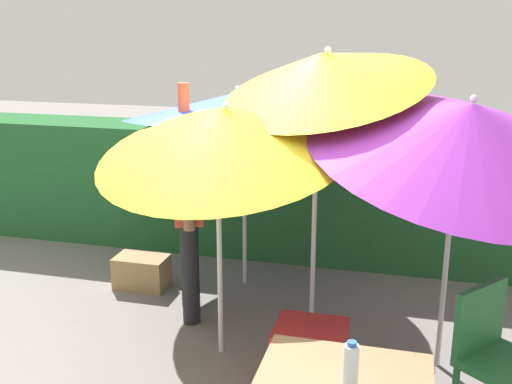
{
  "coord_description": "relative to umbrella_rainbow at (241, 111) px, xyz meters",
  "views": [
    {
      "loc": [
        1.12,
        -3.99,
        2.35
      ],
      "look_at": [
        0.0,
        0.3,
        1.1
      ],
      "focal_mm": 42.76,
      "sensor_mm": 36.0,
      "label": 1
    }
  ],
  "objects": [
    {
      "name": "bottle_water",
      "position": [
        1.26,
        -2.66,
        -0.7
      ],
      "size": [
        0.07,
        0.07,
        0.24
      ],
      "color": "silver",
      "rests_on": "folding_table"
    },
    {
      "name": "umbrella_orange",
      "position": [
        0.81,
        -0.71,
        0.41
      ],
      "size": [
        1.6,
        1.54,
        2.43
      ],
      "color": "silver",
      "rests_on": "ground_plane"
    },
    {
      "name": "cooler_box",
      "position": [
        0.89,
        -1.5,
        -1.38
      ],
      "size": [
        0.47,
        0.41,
        0.43
      ],
      "primitive_type": "cube",
      "color": "red",
      "rests_on": "ground_plane"
    },
    {
      "name": "hedge_row",
      "position": [
        0.33,
        0.86,
        -0.95
      ],
      "size": [
        8.0,
        0.7,
        1.29
      ],
      "primitive_type": "cube",
      "color": "#23602D",
      "rests_on": "ground_plane"
    },
    {
      "name": "umbrella_yellow",
      "position": [
        0.23,
        -1.24,
        0.05
      ],
      "size": [
        1.79,
        1.78,
        2.05
      ],
      "color": "silver",
      "rests_on": "ground_plane"
    },
    {
      "name": "person_vendor",
      "position": [
        -0.23,
        -0.73,
        -0.66
      ],
      "size": [
        0.34,
        0.54,
        1.88
      ],
      "color": "black",
      "rests_on": "ground_plane"
    },
    {
      "name": "chair_plastic",
      "position": [
        2.0,
        -1.69,
        -1.08
      ],
      "size": [
        0.62,
        0.62,
        0.89
      ],
      "color": "#236633",
      "rests_on": "ground_plane"
    },
    {
      "name": "ground_plane",
      "position": [
        0.33,
        -1.06,
        -1.59
      ],
      "size": [
        24.0,
        24.0,
        0.0
      ],
      "primitive_type": "plane",
      "color": "gray"
    },
    {
      "name": "crate_cardboard",
      "position": [
        -0.85,
        -0.34,
        -1.45
      ],
      "size": [
        0.47,
        0.29,
        0.29
      ],
      "primitive_type": "cube",
      "color": "#9E7A4C",
      "rests_on": "ground_plane"
    },
    {
      "name": "umbrella_rainbow",
      "position": [
        0.0,
        0.0,
        0.0
      ],
      "size": [
        2.04,
        2.04,
        1.99
      ],
      "color": "silver",
      "rests_on": "ground_plane"
    },
    {
      "name": "umbrella_navy",
      "position": [
        1.77,
        -1.0,
        0.09
      ],
      "size": [
        2.13,
        2.05,
        2.27
      ],
      "color": "silver",
      "rests_on": "ground_plane"
    }
  ]
}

